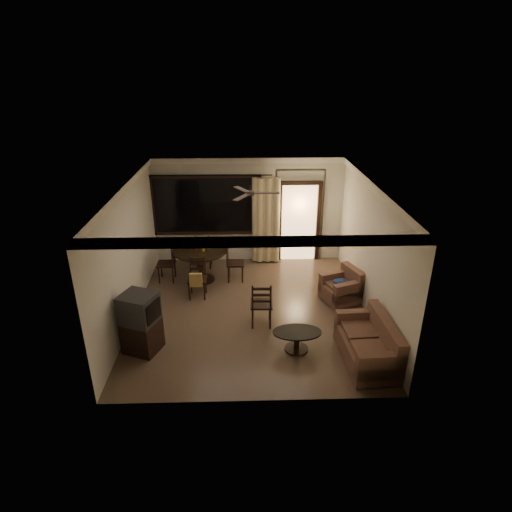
{
  "coord_description": "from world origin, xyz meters",
  "views": [
    {
      "loc": [
        -0.14,
        -8.05,
        4.91
      ],
      "look_at": [
        0.12,
        0.2,
        1.22
      ],
      "focal_mm": 30.0,
      "sensor_mm": 36.0,
      "label": 1
    }
  ],
  "objects_px": {
    "dining_table": "(201,257)",
    "side_chair": "(261,312)",
    "dining_chair_east": "(235,269)",
    "armchair": "(343,288)",
    "dining_chair_south": "(198,285)",
    "coffee_table": "(297,337)",
    "dining_chair_west": "(167,270)",
    "dining_chair_north": "(204,257)",
    "sofa": "(370,345)",
    "tv_cabinet": "(141,323)"
  },
  "relations": [
    {
      "from": "dining_chair_east",
      "to": "dining_chair_south",
      "type": "bearing_deg",
      "value": 135.7
    },
    {
      "from": "dining_chair_south",
      "to": "coffee_table",
      "type": "bearing_deg",
      "value": -44.86
    },
    {
      "from": "dining_chair_south",
      "to": "side_chair",
      "type": "bearing_deg",
      "value": -39.47
    },
    {
      "from": "dining_table",
      "to": "dining_chair_east",
      "type": "relative_size",
      "value": 1.36
    },
    {
      "from": "sofa",
      "to": "dining_chair_north",
      "type": "bearing_deg",
      "value": 126.11
    },
    {
      "from": "dining_chair_north",
      "to": "coffee_table",
      "type": "bearing_deg",
      "value": 119.34
    },
    {
      "from": "tv_cabinet",
      "to": "dining_chair_north",
      "type": "bearing_deg",
      "value": 98.36
    },
    {
      "from": "tv_cabinet",
      "to": "sofa",
      "type": "xyz_separation_m",
      "value": [
        4.16,
        -0.45,
        -0.26
      ]
    },
    {
      "from": "dining_chair_east",
      "to": "sofa",
      "type": "bearing_deg",
      "value": -142.4
    },
    {
      "from": "armchair",
      "to": "side_chair",
      "type": "xyz_separation_m",
      "value": [
        -1.89,
        -0.93,
        -0.02
      ]
    },
    {
      "from": "dining_chair_east",
      "to": "dining_table",
      "type": "bearing_deg",
      "value": 89.93
    },
    {
      "from": "dining_chair_east",
      "to": "armchair",
      "type": "height_order",
      "value": "dining_chair_east"
    },
    {
      "from": "dining_table",
      "to": "armchair",
      "type": "distance_m",
      "value": 3.49
    },
    {
      "from": "sofa",
      "to": "side_chair",
      "type": "height_order",
      "value": "side_chair"
    },
    {
      "from": "dining_table",
      "to": "sofa",
      "type": "xyz_separation_m",
      "value": [
        3.31,
        -3.3,
        -0.31
      ]
    },
    {
      "from": "dining_table",
      "to": "side_chair",
      "type": "distance_m",
      "value": 2.51
    },
    {
      "from": "dining_chair_north",
      "to": "side_chair",
      "type": "height_order",
      "value": "side_chair"
    },
    {
      "from": "dining_table",
      "to": "dining_chair_south",
      "type": "bearing_deg",
      "value": -90.79
    },
    {
      "from": "coffee_table",
      "to": "side_chair",
      "type": "distance_m",
      "value": 1.09
    },
    {
      "from": "dining_chair_north",
      "to": "tv_cabinet",
      "type": "bearing_deg",
      "value": 77.31
    },
    {
      "from": "dining_chair_east",
      "to": "side_chair",
      "type": "distance_m",
      "value": 2.12
    },
    {
      "from": "dining_table",
      "to": "dining_chair_south",
      "type": "distance_m",
      "value": 0.92
    },
    {
      "from": "sofa",
      "to": "coffee_table",
      "type": "height_order",
      "value": "sofa"
    },
    {
      "from": "dining_table",
      "to": "dining_chair_west",
      "type": "height_order",
      "value": "dining_table"
    },
    {
      "from": "dining_chair_south",
      "to": "sofa",
      "type": "xyz_separation_m",
      "value": [
        3.32,
        -2.44,
        0.02
      ]
    },
    {
      "from": "dining_table",
      "to": "dining_chair_east",
      "type": "distance_m",
      "value": 0.91
    },
    {
      "from": "dining_chair_north",
      "to": "armchair",
      "type": "height_order",
      "value": "dining_chair_north"
    },
    {
      "from": "dining_chair_east",
      "to": "sofa",
      "type": "height_order",
      "value": "dining_chair_east"
    },
    {
      "from": "dining_table",
      "to": "dining_chair_east",
      "type": "height_order",
      "value": "dining_table"
    },
    {
      "from": "dining_table",
      "to": "dining_chair_north",
      "type": "relative_size",
      "value": 1.36
    },
    {
      "from": "dining_table",
      "to": "side_chair",
      "type": "height_order",
      "value": "dining_table"
    },
    {
      "from": "dining_chair_south",
      "to": "side_chair",
      "type": "relative_size",
      "value": 0.95
    },
    {
      "from": "tv_cabinet",
      "to": "armchair",
      "type": "relative_size",
      "value": 1.21
    },
    {
      "from": "dining_chair_north",
      "to": "tv_cabinet",
      "type": "distance_m",
      "value": 3.72
    },
    {
      "from": "dining_table",
      "to": "tv_cabinet",
      "type": "distance_m",
      "value": 2.97
    },
    {
      "from": "dining_chair_north",
      "to": "sofa",
      "type": "bearing_deg",
      "value": 129.75
    },
    {
      "from": "side_chair",
      "to": "dining_table",
      "type": "bearing_deg",
      "value": -53.89
    },
    {
      "from": "tv_cabinet",
      "to": "armchair",
      "type": "distance_m",
      "value": 4.5
    },
    {
      "from": "dining_table",
      "to": "dining_chair_west",
      "type": "xyz_separation_m",
      "value": [
        -0.84,
        0.01,
        -0.35
      ]
    },
    {
      "from": "dining_table",
      "to": "side_chair",
      "type": "relative_size",
      "value": 1.29
    },
    {
      "from": "dining_table",
      "to": "tv_cabinet",
      "type": "xyz_separation_m",
      "value": [
        -0.85,
        -2.85,
        -0.05
      ]
    },
    {
      "from": "dining_chair_south",
      "to": "sofa",
      "type": "bearing_deg",
      "value": -35.67
    },
    {
      "from": "side_chair",
      "to": "tv_cabinet",
      "type": "bearing_deg",
      "value": 21.14
    },
    {
      "from": "armchair",
      "to": "dining_chair_north",
      "type": "bearing_deg",
      "value": 129.18
    },
    {
      "from": "dining_chair_west",
      "to": "side_chair",
      "type": "bearing_deg",
      "value": 48.09
    },
    {
      "from": "side_chair",
      "to": "armchair",
      "type": "bearing_deg",
      "value": -152.0
    },
    {
      "from": "dining_chair_north",
      "to": "coffee_table",
      "type": "distance_m",
      "value": 4.22
    },
    {
      "from": "tv_cabinet",
      "to": "side_chair",
      "type": "distance_m",
      "value": 2.41
    },
    {
      "from": "coffee_table",
      "to": "side_chair",
      "type": "xyz_separation_m",
      "value": [
        -0.63,
        0.89,
        0.03
      ]
    },
    {
      "from": "coffee_table",
      "to": "dining_chair_west",
      "type": "bearing_deg",
      "value": 134.2
    }
  ]
}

